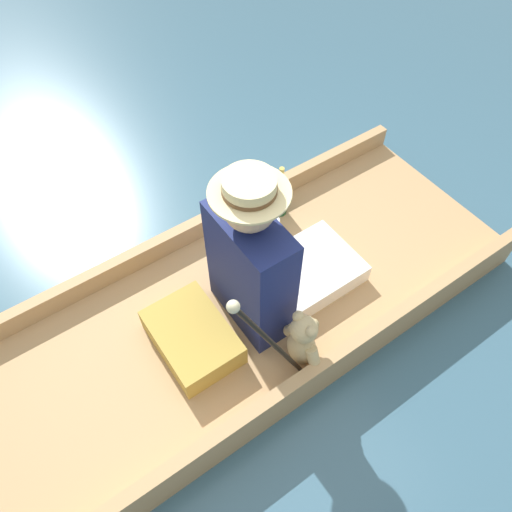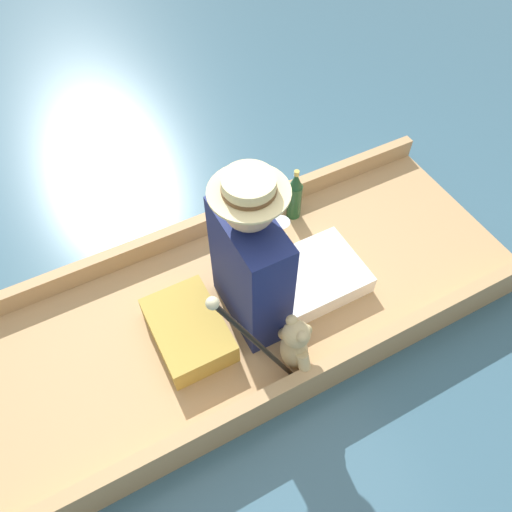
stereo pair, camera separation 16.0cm
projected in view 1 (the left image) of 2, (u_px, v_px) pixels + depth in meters
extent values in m
plane|color=#385B70|center=(245.00, 316.00, 2.66)|extent=(16.00, 16.00, 0.00)
cube|color=tan|center=(245.00, 310.00, 2.60)|extent=(1.11, 2.87, 0.14)
cube|color=tan|center=(192.00, 231.00, 2.76)|extent=(0.06, 2.87, 0.12)
cube|color=tan|center=(310.00, 377.00, 2.24)|extent=(0.06, 2.87, 0.12)
cube|color=#B7933D|center=(192.00, 337.00, 2.36)|extent=(0.46, 0.32, 0.14)
cube|color=white|center=(308.00, 271.00, 2.60)|extent=(0.40, 0.51, 0.11)
cube|color=navy|center=(250.00, 273.00, 2.25)|extent=(0.44, 0.21, 0.67)
cube|color=beige|center=(270.00, 255.00, 2.25)|extent=(0.04, 0.01, 0.37)
cube|color=white|center=(254.00, 233.00, 2.28)|extent=(0.02, 0.01, 0.40)
cube|color=white|center=(286.00, 269.00, 2.16)|extent=(0.02, 0.01, 0.40)
sphere|color=tan|center=(249.00, 205.00, 1.90)|extent=(0.22, 0.22, 0.22)
cylinder|color=beige|center=(249.00, 192.00, 1.84)|extent=(0.32, 0.32, 0.01)
cylinder|color=beige|center=(249.00, 185.00, 1.81)|extent=(0.21, 0.21, 0.06)
cylinder|color=brown|center=(249.00, 189.00, 1.83)|extent=(0.21, 0.21, 0.02)
ellipsoid|color=tan|center=(301.00, 346.00, 2.28)|extent=(0.15, 0.12, 0.22)
sphere|color=tan|center=(304.00, 329.00, 2.15)|extent=(0.13, 0.13, 0.13)
sphere|color=tan|center=(313.00, 324.00, 2.18)|extent=(0.05, 0.05, 0.05)
sphere|color=tan|center=(298.00, 317.00, 2.14)|extent=(0.05, 0.05, 0.05)
sphere|color=tan|center=(311.00, 331.00, 2.10)|extent=(0.05, 0.05, 0.05)
cylinder|color=tan|center=(291.00, 330.00, 2.29)|extent=(0.08, 0.06, 0.09)
cylinder|color=tan|center=(313.00, 355.00, 2.21)|extent=(0.08, 0.06, 0.09)
sphere|color=tan|center=(300.00, 344.00, 2.38)|extent=(0.06, 0.06, 0.06)
sphere|color=tan|center=(310.00, 357.00, 2.34)|extent=(0.06, 0.06, 0.06)
cylinder|color=silver|center=(270.00, 236.00, 2.81)|extent=(0.09, 0.09, 0.01)
cylinder|color=silver|center=(270.00, 230.00, 2.78)|extent=(0.01, 0.01, 0.08)
cone|color=silver|center=(271.00, 223.00, 2.73)|extent=(0.10, 0.10, 0.04)
cylinder|color=black|center=(274.00, 345.00, 1.92)|extent=(0.02, 0.36, 0.89)
sphere|color=beige|center=(233.00, 307.00, 1.51)|extent=(0.04, 0.04, 0.04)
cylinder|color=#1E4723|center=(280.00, 198.00, 2.84)|extent=(0.08, 0.08, 0.23)
cone|color=#1E4723|center=(281.00, 177.00, 2.71)|extent=(0.07, 0.07, 0.10)
cylinder|color=gold|center=(282.00, 170.00, 2.67)|extent=(0.03, 0.03, 0.03)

